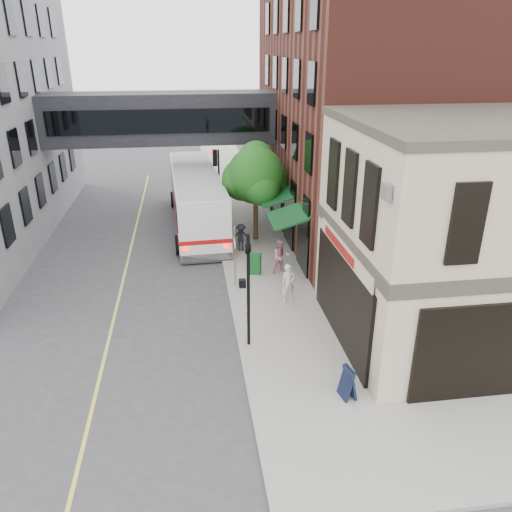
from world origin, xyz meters
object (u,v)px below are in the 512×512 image
object	(u,v)px
bus	(196,196)
newspaper_box	(256,264)
pedestrian_b	(281,256)
pedestrian_c	(241,237)
pedestrian_a	(288,283)
sandwich_board	(348,383)

from	to	relation	value
bus	newspaper_box	size ratio (longest dim) A/B	12.48
pedestrian_b	pedestrian_c	bearing A→B (deg)	105.05
bus	pedestrian_b	size ratio (longest dim) A/B	7.16
pedestrian_a	pedestrian_b	world-z (taller)	pedestrian_b
pedestrian_b	sandwich_board	world-z (taller)	pedestrian_b
sandwich_board	pedestrian_a	bearing A→B (deg)	83.87
pedestrian_c	sandwich_board	size ratio (longest dim) A/B	1.42
sandwich_board	pedestrian_c	bearing A→B (deg)	87.66
sandwich_board	bus	bearing A→B (deg)	92.25
pedestrian_a	pedestrian_b	size ratio (longest dim) A/B	0.97
pedestrian_c	newspaper_box	size ratio (longest dim) A/B	1.51
pedestrian_c	sandwich_board	distance (m)	13.02
bus	pedestrian_a	world-z (taller)	bus
bus	pedestrian_c	size ratio (longest dim) A/B	8.26
pedestrian_c	newspaper_box	world-z (taller)	pedestrian_c
pedestrian_a	sandwich_board	bearing A→B (deg)	-97.10
bus	sandwich_board	distance (m)	18.37
pedestrian_a	pedestrian_c	xyz separation A→B (m)	(-1.41, 6.11, -0.09)
pedestrian_b	sandwich_board	bearing A→B (deg)	-99.86
pedestrian_a	newspaper_box	size ratio (longest dim) A/B	1.69
pedestrian_a	sandwich_board	size ratio (longest dim) A/B	1.58
bus	pedestrian_b	bearing A→B (deg)	-64.41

